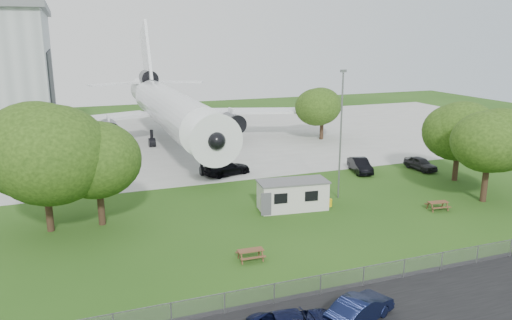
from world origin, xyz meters
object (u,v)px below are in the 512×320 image
object	(u,v)px
site_cabin	(293,195)
picnic_west	(251,260)
car_centre_sedan	(360,309)
picnic_east	(437,210)
airliner	(169,107)

from	to	relation	value
site_cabin	picnic_west	xyz separation A→B (m)	(-7.12, -8.50, -1.31)
site_cabin	car_centre_sedan	distance (m)	18.29
site_cabin	car_centre_sedan	world-z (taller)	site_cabin
site_cabin	car_centre_sedan	xyz separation A→B (m)	(-4.21, -17.79, -0.57)
picnic_east	car_centre_sedan	distance (m)	20.73
picnic_west	picnic_east	distance (m)	19.43
picnic_west	site_cabin	bearing A→B (deg)	52.25
picnic_west	airliner	bearing A→B (deg)	88.88
picnic_east	car_centre_sedan	world-z (taller)	car_centre_sedan
picnic_west	picnic_east	world-z (taller)	same
airliner	picnic_west	bearing A→B (deg)	-93.32
site_cabin	picnic_west	bearing A→B (deg)	-129.95
picnic_west	car_centre_sedan	world-z (taller)	car_centre_sedan
site_cabin	picnic_west	size ratio (longest dim) A/B	3.82
site_cabin	picnic_east	bearing A→B (deg)	-22.01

